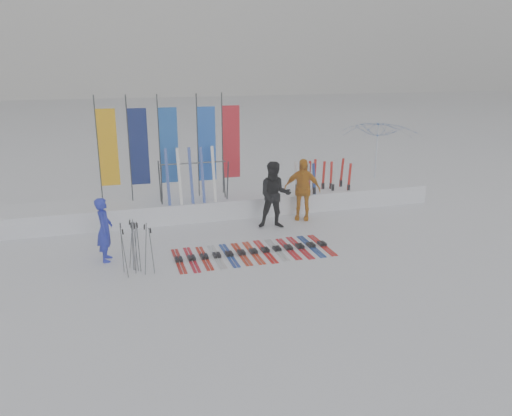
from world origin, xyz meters
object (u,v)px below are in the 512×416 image
object	(u,v)px
ski_row	(253,252)
tent_canopy	(378,156)
person_black	(275,195)
person_yellow	(302,189)
person_blue	(105,230)
ski_rack	(194,176)

from	to	relation	value
ski_row	tent_canopy	bearing A→B (deg)	37.53
tent_canopy	person_black	bearing A→B (deg)	-149.33
person_yellow	tent_canopy	world-z (taller)	tent_canopy
person_blue	ski_rack	size ratio (longest dim) A/B	0.78
person_black	tent_canopy	distance (m)	5.94
person_black	person_yellow	bearing A→B (deg)	40.38
person_yellow	ski_rack	xyz separation A→B (m)	(-3.19, 0.91, 0.43)
person_blue	tent_canopy	xyz separation A→B (m)	(9.88, 4.25, 0.54)
person_yellow	tent_canopy	xyz separation A→B (m)	(4.03, 2.50, 0.39)
person_yellow	person_black	bearing A→B (deg)	-125.66
ski_rack	ski_row	bearing A→B (deg)	-73.96
ski_row	person_black	bearing A→B (deg)	56.67
person_blue	ski_rack	distance (m)	3.81
person_black	tent_canopy	xyz separation A→B (m)	(5.10, 3.02, 0.36)
person_blue	ski_row	xyz separation A→B (m)	(3.60, -0.58, -0.76)
ski_rack	person_blue	bearing A→B (deg)	-135.08
person_yellow	tent_canopy	distance (m)	4.75
tent_canopy	ski_row	world-z (taller)	tent_canopy
ski_row	ski_rack	world-z (taller)	ski_rack
person_yellow	ski_rack	world-z (taller)	person_yellow
person_black	ski_rack	bearing A→B (deg)	160.14
person_yellow	ski_row	bearing A→B (deg)	-105.88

